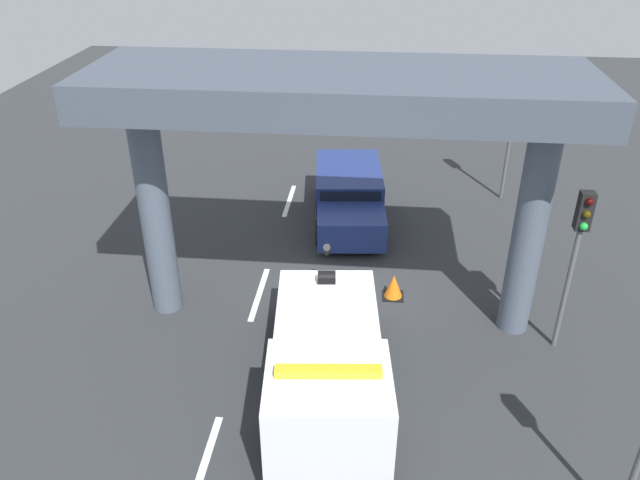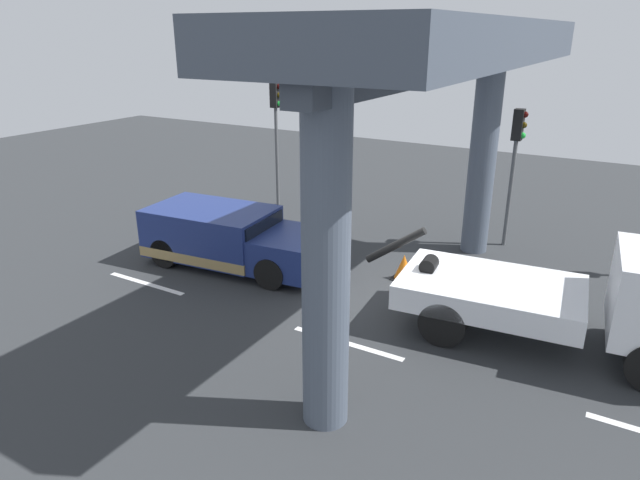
# 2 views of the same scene
# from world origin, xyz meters

# --- Properties ---
(ground_plane) EXTENTS (60.00, 40.00, 0.10)m
(ground_plane) POSITION_xyz_m (0.00, 0.00, -0.05)
(ground_plane) COLOR #2D3033
(lane_stripe_west) EXTENTS (2.60, 0.16, 0.01)m
(lane_stripe_west) POSITION_xyz_m (-6.00, -2.21, 0.00)
(lane_stripe_west) COLOR silver
(lane_stripe_west) RESTS_ON ground
(lane_stripe_mid) EXTENTS (2.60, 0.16, 0.01)m
(lane_stripe_mid) POSITION_xyz_m (0.00, -2.21, 0.00)
(lane_stripe_mid) COLOR silver
(lane_stripe_mid) RESTS_ON ground
(lane_stripe_east) EXTENTS (2.60, 0.16, 0.01)m
(lane_stripe_east) POSITION_xyz_m (6.00, -2.21, 0.00)
(lane_stripe_east) COLOR silver
(lane_stripe_east) RESTS_ON ground
(tow_truck_white) EXTENTS (7.33, 2.93, 2.46)m
(tow_truck_white) POSITION_xyz_m (4.33, 0.07, 1.20)
(tow_truck_white) COLOR white
(tow_truck_white) RESTS_ON ground
(towed_van_green) EXTENTS (5.37, 2.64, 1.58)m
(towed_van_green) POSITION_xyz_m (-4.92, -0.01, 0.78)
(towed_van_green) COLOR navy
(towed_van_green) RESTS_ON ground
(overpass_structure) EXTENTS (3.60, 11.13, 6.48)m
(overpass_structure) POSITION_xyz_m (0.80, 0.00, 5.52)
(overpass_structure) COLOR #4C5666
(overpass_structure) RESTS_ON ground
(traffic_light_near) EXTENTS (0.39, 0.32, 4.56)m
(traffic_light_near) POSITION_xyz_m (-6.98, 5.47, 3.32)
(traffic_light_near) COLOR #515456
(traffic_light_near) RESTS_ON ground
(traffic_light_far) EXTENTS (0.39, 0.32, 4.17)m
(traffic_light_far) POSITION_xyz_m (1.52, 5.47, 3.04)
(traffic_light_far) COLOR #515456
(traffic_light_far) RESTS_ON ground
(traffic_cone_orange) EXTENTS (0.58, 0.58, 0.69)m
(traffic_cone_orange) POSITION_xyz_m (-0.24, 1.51, 0.33)
(traffic_cone_orange) COLOR orange
(traffic_cone_orange) RESTS_ON ground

